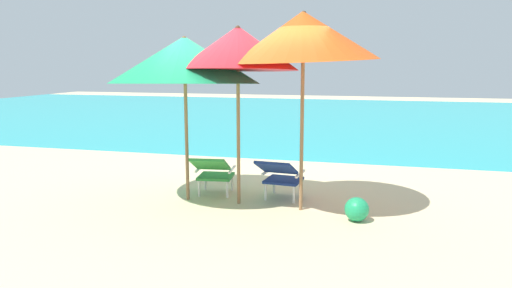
% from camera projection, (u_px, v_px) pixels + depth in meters
% --- Properties ---
extents(ground_plane, '(40.00, 40.00, 0.00)m').
position_uv_depth(ground_plane, '(295.00, 151.00, 11.23)').
color(ground_plane, beige).
extents(ocean_band, '(40.00, 18.00, 0.01)m').
position_uv_depth(ocean_band, '(330.00, 116.00, 18.68)').
color(ocean_band, '#28B2B7').
rests_on(ocean_band, ground_plane).
extents(lounge_chair_left, '(0.64, 0.93, 0.68)m').
position_uv_depth(lounge_chair_left, '(213.00, 171.00, 7.27)').
color(lounge_chair_left, '#338E3D').
rests_on(lounge_chair_left, ground_plane).
extents(lounge_chair_right, '(0.61, 0.92, 0.68)m').
position_uv_depth(lounge_chair_right, '(280.00, 175.00, 7.03)').
color(lounge_chair_right, navy).
rests_on(lounge_chair_right, ground_plane).
extents(beach_umbrella_left, '(2.64, 2.66, 2.46)m').
position_uv_depth(beach_umbrella_left, '(185.00, 60.00, 6.84)').
color(beach_umbrella_left, olive).
rests_on(beach_umbrella_left, ground_plane).
extents(beach_umbrella_center, '(1.86, 1.88, 2.58)m').
position_uv_depth(beach_umbrella_center, '(238.00, 48.00, 6.60)').
color(beach_umbrella_center, olive).
rests_on(beach_umbrella_center, ground_plane).
extents(beach_umbrella_right, '(2.84, 2.84, 2.75)m').
position_uv_depth(beach_umbrella_right, '(303.00, 36.00, 6.28)').
color(beach_umbrella_right, olive).
rests_on(beach_umbrella_right, ground_plane).
extents(beach_ball, '(0.32, 0.32, 0.32)m').
position_uv_depth(beach_ball, '(357.00, 209.00, 6.17)').
color(beach_ball, '#1E9E60').
rests_on(beach_ball, ground_plane).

